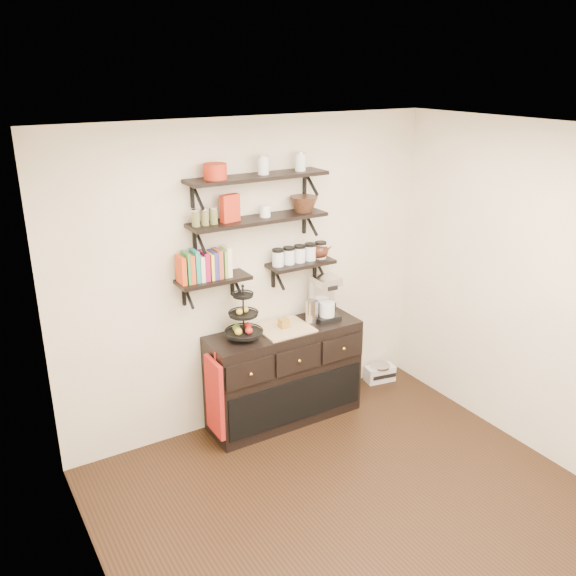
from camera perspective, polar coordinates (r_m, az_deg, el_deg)
The scene contains 23 objects.
floor at distance 4.69m, azimuth 7.73°, elevation -21.05°, with size 3.50×3.50×0.00m, color black.
ceiling at distance 3.56m, azimuth 9.81°, elevation 13.78°, with size 3.50×3.50×0.02m, color white.
back_wall at distance 5.29m, azimuth -3.37°, elevation 1.08°, with size 3.50×0.02×2.70m, color white.
left_wall at distance 3.25m, azimuth -16.74°, elevation -12.98°, with size 0.02×3.50×2.70m, color white.
right_wall at distance 5.16m, azimuth 23.89°, elevation -1.20°, with size 0.02×3.50×2.70m, color white.
shelf_top at distance 4.96m, azimuth -2.86°, elevation 10.31°, with size 1.20×0.27×0.23m.
shelf_mid at distance 5.03m, azimuth -2.79°, elevation 6.38°, with size 1.20×0.27×0.23m.
shelf_low_left at distance 5.00m, azimuth -7.02°, elevation 0.72°, with size 0.60×0.25×0.23m.
shelf_low_right at distance 5.37m, azimuth 1.18°, elevation 2.26°, with size 0.60×0.25×0.23m.
cookbooks at distance 4.93m, azimuth -7.78°, elevation 2.09°, with size 0.40×0.15×0.26m.
glass_canisters at distance 5.34m, azimuth 1.10°, elevation 3.13°, with size 0.54×0.10×0.13m.
sideboard at distance 5.55m, azimuth -0.36°, elevation -8.09°, with size 1.40×0.50×0.92m.
fruit_stand at distance 5.12m, azimuth -4.16°, elevation -3.11°, with size 0.32×0.32×0.47m.
candle at distance 5.33m, azimuth -0.38°, elevation -3.32°, with size 0.08×0.08×0.08m, color olive.
coffee_maker at distance 5.52m, azimuth 3.42°, elevation -0.97°, with size 0.23×0.22×0.40m.
thermal_carafe at distance 5.42m, azimuth 2.24°, elevation -2.26°, with size 0.11×0.11×0.22m, color silver.
apron at distance 5.16m, azimuth -6.88°, elevation -10.12°, with size 0.04×0.29×0.68m, color #A11111.
radio at distance 6.41m, azimuth 8.59°, elevation -7.85°, with size 0.32×0.23×0.18m.
recipe_box at distance 4.89m, azimuth -5.45°, elevation 7.45°, with size 0.16×0.06×0.22m, color #B02814.
walnut_bowl at distance 5.22m, azimuth 1.48°, elevation 7.86°, with size 0.24×0.24×0.13m, color black, non-canonical shape.
ramekins at distance 5.04m, azimuth -2.16°, elevation 7.20°, with size 0.09×0.09×0.10m, color white.
teapot at distance 5.44m, azimuth 2.98°, elevation 3.61°, with size 0.21×0.16×0.16m, color #371910, non-canonical shape.
red_pot at distance 4.78m, azimuth -6.82°, elevation 10.78°, with size 0.18×0.18×0.12m, color #B02814.
Camera 1 is at (-2.30, -2.69, 3.08)m, focal length 38.00 mm.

